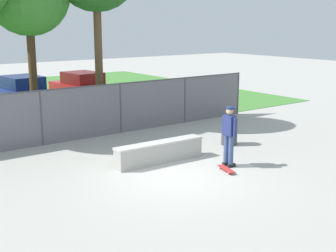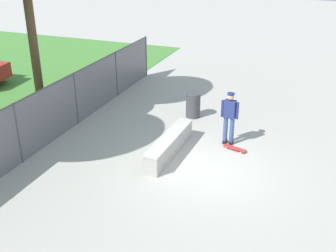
{
  "view_description": "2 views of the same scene",
  "coord_description": "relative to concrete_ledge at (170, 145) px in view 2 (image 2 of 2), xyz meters",
  "views": [
    {
      "loc": [
        -7.46,
        -9.78,
        4.26
      ],
      "look_at": [
        0.4,
        0.8,
        1.3
      ],
      "focal_mm": 49.08,
      "sensor_mm": 36.0,
      "label": 1
    },
    {
      "loc": [
        -10.76,
        -2.85,
        6.49
      ],
      "look_at": [
        0.33,
        1.41,
        1.11
      ],
      "focal_mm": 44.96,
      "sensor_mm": 36.0,
      "label": 2
    }
  ],
  "objects": [
    {
      "name": "trash_bin",
      "position": [
        3.25,
        0.26,
        0.15
      ],
      "size": [
        0.56,
        0.56,
        0.96
      ],
      "primitive_type": "cylinder",
      "color": "#3F3F44",
      "rests_on": "ground"
    },
    {
      "name": "skateboarder",
      "position": [
        1.43,
        -1.58,
        0.7
      ],
      "size": [
        0.31,
        0.6,
        1.84
      ],
      "color": "black",
      "rests_on": "ground"
    },
    {
      "name": "ground_plane",
      "position": [
        -0.54,
        -1.44,
        -0.33
      ],
      "size": [
        80.0,
        80.0,
        0.0
      ],
      "primitive_type": "plane",
      "color": "#ADAAA3"
    },
    {
      "name": "concrete_ledge",
      "position": [
        0.0,
        0.0,
        0.0
      ],
      "size": [
        3.07,
        0.56,
        0.66
      ],
      "color": "#A8A59E",
      "rests_on": "ground"
    },
    {
      "name": "skateboard",
      "position": [
        1.04,
        -1.91,
        -0.26
      ],
      "size": [
        0.42,
        0.82,
        0.09
      ],
      "color": "red",
      "rests_on": "ground"
    },
    {
      "name": "chainlink_fence",
      "position": [
        -0.54,
        4.13,
        0.74
      ],
      "size": [
        16.24,
        0.07,
        1.99
      ],
      "color": "#4C4C51",
      "rests_on": "ground"
    }
  ]
}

